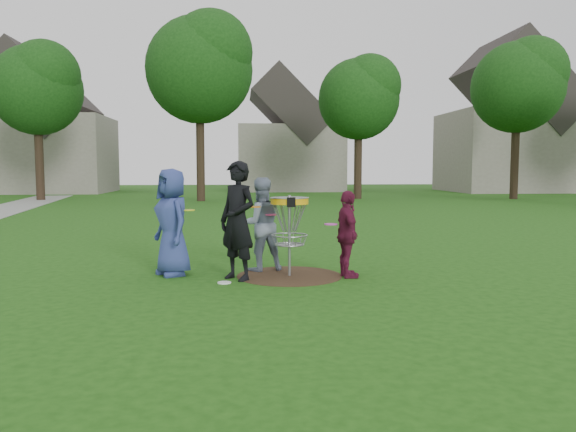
{
  "coord_description": "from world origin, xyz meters",
  "views": [
    {
      "loc": [
        -0.81,
        -9.4,
        1.85
      ],
      "look_at": [
        0.0,
        0.3,
        1.0
      ],
      "focal_mm": 35.0,
      "sensor_mm": 36.0,
      "label": 1
    }
  ],
  "objects": [
    {
      "name": "player_black",
      "position": [
        -0.87,
        -0.24,
        0.98
      ],
      "size": [
        0.83,
        0.83,
        1.95
      ],
      "primitive_type": "imported",
      "rotation": [
        0.0,
        0.0,
        -0.78
      ],
      "color": "black",
      "rests_on": "ground"
    },
    {
      "name": "ground",
      "position": [
        0.0,
        0.0,
        0.0
      ],
      "size": [
        100.0,
        100.0,
        0.0
      ],
      "primitive_type": "plane",
      "color": "#19470F",
      "rests_on": "ground"
    },
    {
      "name": "disc_golf_basket",
      "position": [
        0.0,
        -0.0,
        1.02
      ],
      "size": [
        0.66,
        0.67,
        1.38
      ],
      "color": "#9EA0A5",
      "rests_on": "ground"
    },
    {
      "name": "player_grey",
      "position": [
        -0.48,
        0.55,
        0.83
      ],
      "size": [
        0.95,
        0.83,
        1.67
      ],
      "primitive_type": "imported",
      "rotation": [
        0.0,
        0.0,
        3.41
      ],
      "color": "gray",
      "rests_on": "ground"
    },
    {
      "name": "player_maroon",
      "position": [
        0.96,
        -0.21,
        0.73
      ],
      "size": [
        0.45,
        0.89,
        1.46
      ],
      "primitive_type": "imported",
      "rotation": [
        0.0,
        0.0,
        1.68
      ],
      "color": "maroon",
      "rests_on": "ground"
    },
    {
      "name": "tree_row",
      "position": [
        0.44,
        20.67,
        6.21
      ],
      "size": [
        51.2,
        17.42,
        9.9
      ],
      "color": "#38281C",
      "rests_on": "ground"
    },
    {
      "name": "disc_on_grass",
      "position": [
        -1.09,
        -0.51,
        0.01
      ],
      "size": [
        0.22,
        0.22,
        0.02
      ],
      "primitive_type": "cylinder",
      "color": "white",
      "rests_on": "ground"
    },
    {
      "name": "dirt_patch",
      "position": [
        0.0,
        0.0,
        0.0
      ],
      "size": [
        1.8,
        1.8,
        0.01
      ],
      "primitive_type": "cylinder",
      "color": "#47331E",
      "rests_on": "ground"
    },
    {
      "name": "house_row",
      "position": [
        4.78,
        33.07,
        4.14
      ],
      "size": [
        44.5,
        10.65,
        11.62
      ],
      "color": "gray",
      "rests_on": "ground"
    },
    {
      "name": "held_discs",
      "position": [
        -0.48,
        0.06,
        1.06
      ],
      "size": [
        2.61,
        0.72,
        0.32
      ],
      "color": "yellow",
      "rests_on": "ground"
    },
    {
      "name": "player_blue",
      "position": [
        -1.99,
        0.25,
        0.91
      ],
      "size": [
        0.96,
        1.06,
        1.83
      ],
      "primitive_type": "imported",
      "rotation": [
        0.0,
        0.0,
        -1.03
      ],
      "color": "navy",
      "rests_on": "ground"
    }
  ]
}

